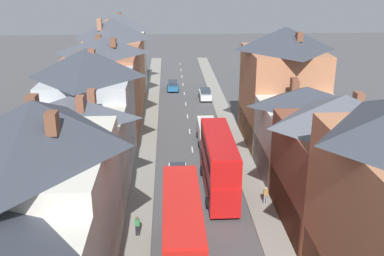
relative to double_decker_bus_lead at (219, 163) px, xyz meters
name	(u,v)px	position (x,y,z in m)	size (l,w,h in m)	color
pavement_left	(147,143)	(-6.89, 11.99, -2.75)	(2.20, 104.00, 0.14)	gray
pavement_right	(235,142)	(3.31, 11.99, -2.75)	(2.20, 104.00, 0.14)	gray
centre_line_dashes	(192,150)	(-1.79, 9.99, -2.81)	(0.14, 97.80, 0.01)	silver
terrace_row_left	(83,126)	(-11.98, 2.04, 2.93)	(8.00, 81.21, 12.65)	silver
terrace_row_right	(370,186)	(8.39, -11.27, 3.18)	(8.00, 56.34, 13.61)	#935138
double_decker_bus_lead	(219,163)	(0.00, 0.00, 0.00)	(2.74, 10.80, 5.30)	red
double_decker_bus_mid_street	(182,234)	(-3.60, -11.13, 0.00)	(2.74, 10.80, 5.30)	red
car_near_blue	(173,85)	(-3.59, 36.13, -2.00)	(1.90, 4.45, 1.61)	#236093
car_parked_left_a	(205,94)	(1.31, 30.29, -1.96)	(1.90, 4.36, 1.70)	silver
car_parked_right_a	(178,174)	(-3.59, 2.12, -1.99)	(1.90, 4.09, 1.64)	silver
delivery_van	(207,131)	(0.01, 12.23, -1.48)	(2.20, 5.20, 2.41)	white
pedestrian_mid_left	(137,225)	(-6.82, -7.04, -1.78)	(0.36, 0.22, 1.61)	#23232D
pedestrian_mid_right	(266,195)	(3.72, -2.84, -1.78)	(0.36, 0.22, 1.61)	gray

